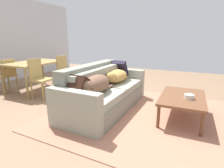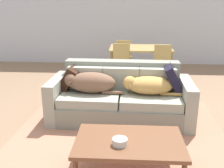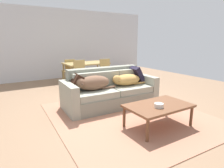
{
  "view_description": "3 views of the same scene",
  "coord_description": "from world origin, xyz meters",
  "px_view_note": "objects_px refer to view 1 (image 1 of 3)",
  "views": [
    {
      "loc": [
        -2.89,
        -1.47,
        1.37
      ],
      "look_at": [
        -0.14,
        -0.22,
        0.58
      ],
      "focal_mm": 28.19,
      "sensor_mm": 36.0,
      "label": 1
    },
    {
      "loc": [
        0.17,
        -3.86,
        1.8
      ],
      "look_at": [
        -0.07,
        0.09,
        0.56
      ],
      "focal_mm": 42.75,
      "sensor_mm": 36.0,
      "label": 2
    },
    {
      "loc": [
        -2.12,
        -3.63,
        1.51
      ],
      "look_at": [
        0.11,
        0.02,
        0.51
      ],
      "focal_mm": 30.31,
      "sensor_mm": 36.0,
      "label": 3
    }
  ],
  "objects_px": {
    "coffee_table": "(182,98)",
    "dining_chair_near_left": "(39,77)",
    "dining_chair_near_right": "(65,71)",
    "throw_pillow_by_left_arm": "(74,88)",
    "dining_table": "(35,64)",
    "dining_chair_far_left": "(7,74)",
    "dog_on_left_cushion": "(95,85)",
    "bowl_on_coffee_table": "(189,97)",
    "couch": "(103,92)",
    "dog_on_right_cushion": "(116,76)",
    "throw_pillow_by_right_arm": "(118,70)"
  },
  "relations": [
    {
      "from": "couch",
      "to": "dog_on_left_cushion",
      "type": "height_order",
      "value": "couch"
    },
    {
      "from": "throw_pillow_by_right_arm",
      "to": "dog_on_right_cushion",
      "type": "bearing_deg",
      "value": -162.45
    },
    {
      "from": "coffee_table",
      "to": "dining_chair_far_left",
      "type": "distance_m",
      "value": 4.25
    },
    {
      "from": "dining_chair_near_left",
      "to": "dining_chair_near_right",
      "type": "relative_size",
      "value": 1.01
    },
    {
      "from": "dining_table",
      "to": "throw_pillow_by_left_arm",
      "type": "bearing_deg",
      "value": -119.28
    },
    {
      "from": "throw_pillow_by_left_arm",
      "to": "coffee_table",
      "type": "distance_m",
      "value": 1.82
    },
    {
      "from": "couch",
      "to": "coffee_table",
      "type": "height_order",
      "value": "couch"
    },
    {
      "from": "coffee_table",
      "to": "throw_pillow_by_left_arm",
      "type": "bearing_deg",
      "value": 121.4
    },
    {
      "from": "couch",
      "to": "coffee_table",
      "type": "xyz_separation_m",
      "value": [
        0.13,
        -1.46,
        0.04
      ]
    },
    {
      "from": "couch",
      "to": "throw_pillow_by_left_arm",
      "type": "relative_size",
      "value": 5.77
    },
    {
      "from": "dog_on_left_cushion",
      "to": "dining_chair_far_left",
      "type": "distance_m",
      "value": 2.92
    },
    {
      "from": "dining_table",
      "to": "bowl_on_coffee_table",
      "type": "bearing_deg",
      "value": -95.35
    },
    {
      "from": "dining_table",
      "to": "dining_chair_far_left",
      "type": "height_order",
      "value": "dining_chair_far_left"
    },
    {
      "from": "dining_chair_near_left",
      "to": "couch",
      "type": "bearing_deg",
      "value": -88.15
    },
    {
      "from": "throw_pillow_by_left_arm",
      "to": "coffee_table",
      "type": "xyz_separation_m",
      "value": [
        0.94,
        -1.54,
        -0.25
      ]
    },
    {
      "from": "throw_pillow_by_left_arm",
      "to": "dining_chair_far_left",
      "type": "xyz_separation_m",
      "value": [
        0.79,
        2.71,
        -0.15
      ]
    },
    {
      "from": "dog_on_left_cushion",
      "to": "throw_pillow_by_left_arm",
      "type": "distance_m",
      "value": 0.38
    },
    {
      "from": "throw_pillow_by_right_arm",
      "to": "dining_table",
      "type": "bearing_deg",
      "value": 100.85
    },
    {
      "from": "throw_pillow_by_right_arm",
      "to": "coffee_table",
      "type": "relative_size",
      "value": 0.4
    },
    {
      "from": "couch",
      "to": "dining_chair_near_right",
      "type": "distance_m",
      "value": 1.81
    },
    {
      "from": "dining_table",
      "to": "dining_chair_near_left",
      "type": "xyz_separation_m",
      "value": [
        -0.43,
        -0.58,
        -0.19
      ]
    },
    {
      "from": "coffee_table",
      "to": "dining_table",
      "type": "relative_size",
      "value": 0.8
    },
    {
      "from": "dog_on_right_cushion",
      "to": "dining_chair_near_left",
      "type": "distance_m",
      "value": 1.8
    },
    {
      "from": "couch",
      "to": "dining_chair_near_left",
      "type": "height_order",
      "value": "dining_chair_near_left"
    },
    {
      "from": "dog_on_right_cushion",
      "to": "dining_table",
      "type": "distance_m",
      "value": 2.33
    },
    {
      "from": "dog_on_right_cushion",
      "to": "bowl_on_coffee_table",
      "type": "relative_size",
      "value": 5.6
    },
    {
      "from": "couch",
      "to": "dog_on_left_cushion",
      "type": "relative_size",
      "value": 2.43
    },
    {
      "from": "dining_chair_near_right",
      "to": "dining_table",
      "type": "bearing_deg",
      "value": 127.33
    },
    {
      "from": "dining_chair_near_left",
      "to": "dining_chair_far_left",
      "type": "xyz_separation_m",
      "value": [
        0.03,
        1.15,
        -0.03
      ]
    },
    {
      "from": "couch",
      "to": "bowl_on_coffee_table",
      "type": "relative_size",
      "value": 14.19
    },
    {
      "from": "dog_on_left_cushion",
      "to": "throw_pillow_by_left_arm",
      "type": "relative_size",
      "value": 2.38
    },
    {
      "from": "coffee_table",
      "to": "dining_chair_near_left",
      "type": "distance_m",
      "value": 3.1
    },
    {
      "from": "dog_on_left_cushion",
      "to": "coffee_table",
      "type": "height_order",
      "value": "dog_on_left_cushion"
    },
    {
      "from": "dog_on_right_cushion",
      "to": "throw_pillow_by_left_arm",
      "type": "relative_size",
      "value": 2.28
    },
    {
      "from": "coffee_table",
      "to": "dining_chair_near_left",
      "type": "bearing_deg",
      "value": 93.17
    },
    {
      "from": "throw_pillow_by_left_arm",
      "to": "bowl_on_coffee_table",
      "type": "height_order",
      "value": "throw_pillow_by_left_arm"
    },
    {
      "from": "couch",
      "to": "coffee_table",
      "type": "bearing_deg",
      "value": -82.86
    },
    {
      "from": "throw_pillow_by_left_arm",
      "to": "dining_chair_far_left",
      "type": "relative_size",
      "value": 0.44
    },
    {
      "from": "couch",
      "to": "dining_chair_near_right",
      "type": "bearing_deg",
      "value": 64.39
    },
    {
      "from": "bowl_on_coffee_table",
      "to": "dining_chair_near_left",
      "type": "height_order",
      "value": "dining_chair_near_left"
    },
    {
      "from": "coffee_table",
      "to": "dining_chair_near_left",
      "type": "relative_size",
      "value": 1.22
    },
    {
      "from": "coffee_table",
      "to": "dining_chair_near_right",
      "type": "xyz_separation_m",
      "value": [
        0.7,
        3.05,
        0.13
      ]
    },
    {
      "from": "dog_on_left_cushion",
      "to": "dining_table",
      "type": "distance_m",
      "value": 2.47
    },
    {
      "from": "dog_on_left_cushion",
      "to": "throw_pillow_by_left_arm",
      "type": "height_order",
      "value": "throw_pillow_by_left_arm"
    },
    {
      "from": "throw_pillow_by_right_arm",
      "to": "dog_on_left_cushion",
      "type": "bearing_deg",
      "value": -174.85
    },
    {
      "from": "throw_pillow_by_left_arm",
      "to": "dining_table",
      "type": "bearing_deg",
      "value": 60.72
    },
    {
      "from": "throw_pillow_by_right_arm",
      "to": "dining_chair_near_left",
      "type": "distance_m",
      "value": 1.83
    },
    {
      "from": "dining_chair_near_left",
      "to": "bowl_on_coffee_table",
      "type": "bearing_deg",
      "value": -88.17
    },
    {
      "from": "bowl_on_coffee_table",
      "to": "dining_chair_near_right",
      "type": "bearing_deg",
      "value": 75.83
    },
    {
      "from": "dining_chair_far_left",
      "to": "dining_chair_near_left",
      "type": "bearing_deg",
      "value": 88.99
    }
  ]
}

